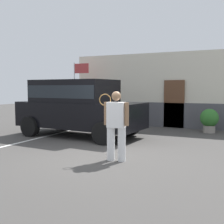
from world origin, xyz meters
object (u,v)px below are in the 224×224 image
Objects in this scene: parked_suv at (78,105)px; tennis_player_man at (116,125)px; potted_plant_by_porch at (209,119)px; flag_pole at (78,82)px.

parked_suv is 2.81× the size of tennis_player_man.
tennis_player_man is 1.78× the size of potted_plant_by_porch.
tennis_player_man is 7.06m from flag_pole.
potted_plant_by_porch is 6.16m from flag_pole.
tennis_player_man is (2.74, -2.65, -0.27)m from parked_suv.
parked_suv is at bearing -49.01° from tennis_player_man.
parked_suv reaches higher than tennis_player_man.
parked_suv is 5.01× the size of potted_plant_by_porch.
parked_suv reaches higher than potted_plant_by_porch.
flag_pole is (-5.96, -0.11, 1.52)m from potted_plant_by_porch.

